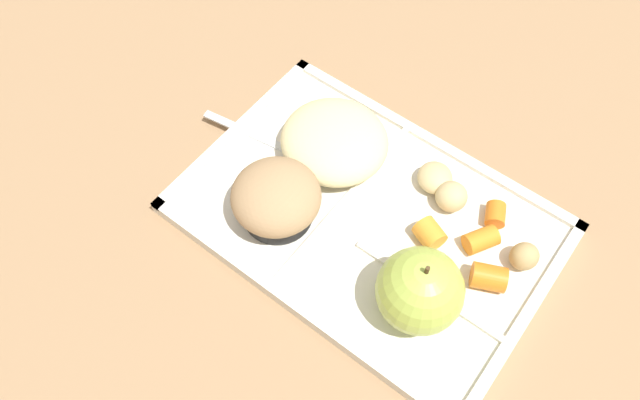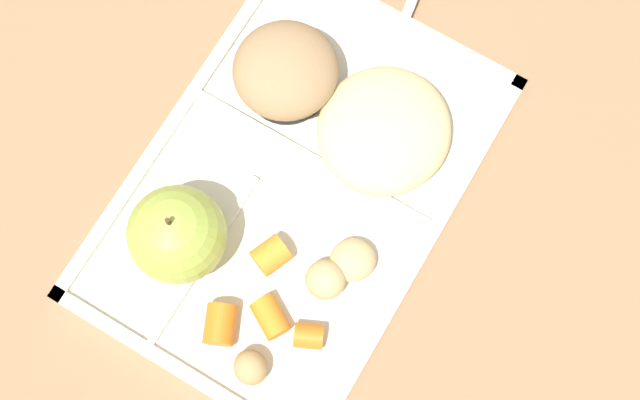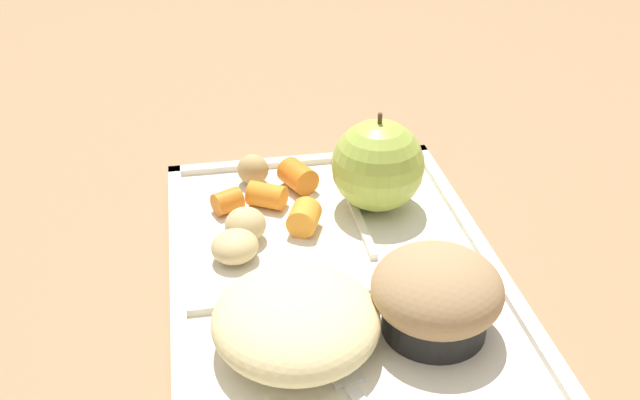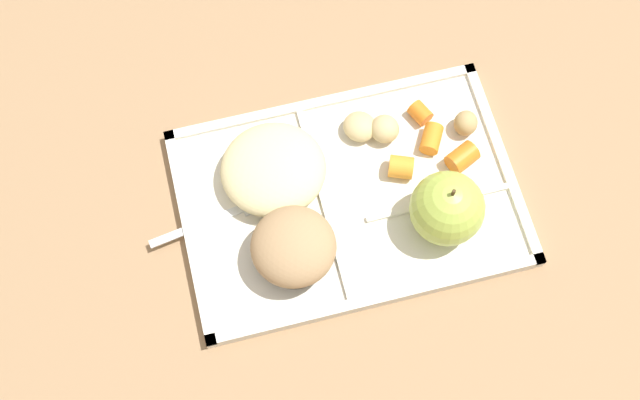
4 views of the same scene
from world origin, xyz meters
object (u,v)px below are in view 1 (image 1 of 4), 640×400
(green_apple, at_px, (420,291))
(bran_muffin, at_px, (276,199))
(plastic_fork, at_px, (275,144))
(lunch_tray, at_px, (367,219))

(green_apple, relative_size, bran_muffin, 0.99)
(green_apple, xyz_separation_m, plastic_fork, (0.21, -0.06, -0.04))
(green_apple, bearing_deg, plastic_fork, -16.24)
(green_apple, distance_m, plastic_fork, 0.22)
(green_apple, height_order, plastic_fork, green_apple)
(plastic_fork, bearing_deg, bran_muffin, 131.92)
(lunch_tray, xyz_separation_m, green_apple, (-0.09, 0.05, 0.04))
(bran_muffin, bearing_deg, lunch_tray, -144.60)
(lunch_tray, relative_size, plastic_fork, 2.31)
(plastic_fork, bearing_deg, lunch_tray, 174.79)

